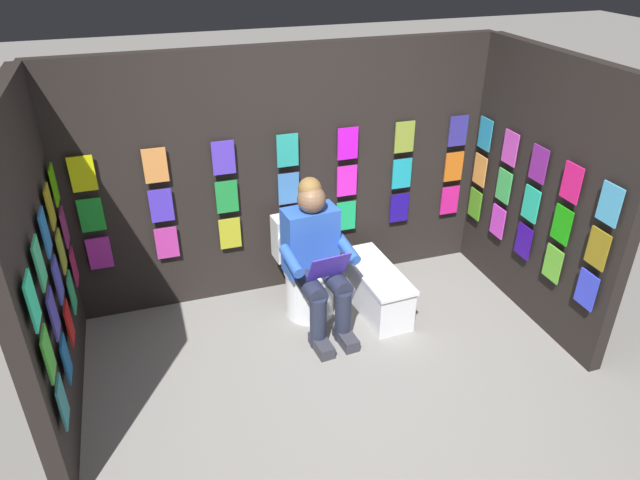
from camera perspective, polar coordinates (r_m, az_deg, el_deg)
The scene contains 7 objects.
ground_plane at distance 3.78m, azimuth 4.60°, elevation -18.36°, with size 30.00×30.00×0.00m, color gray.
display_wall_back at distance 4.62m, azimuth -3.44°, elevation 6.52°, with size 3.48×0.14×2.02m.
display_wall_left at distance 4.62m, azimuth 21.24°, elevation 4.48°, with size 0.14×1.75×2.02m.
display_wall_right at distance 3.72m, azimuth -26.14°, elevation -2.65°, with size 0.14×1.75×2.02m.
toilet at distance 4.57m, azimuth -1.42°, elevation -3.33°, with size 0.42×0.57×0.77m.
person_reading at distance 4.25m, azimuth -0.35°, elevation -1.74°, with size 0.55×0.71×1.19m.
comic_longbox_near at distance 4.66m, azimuth 5.51°, elevation -4.82°, with size 0.36×0.83×0.37m.
Camera 1 is at (1.07, 2.32, 2.79)m, focal length 32.19 mm.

